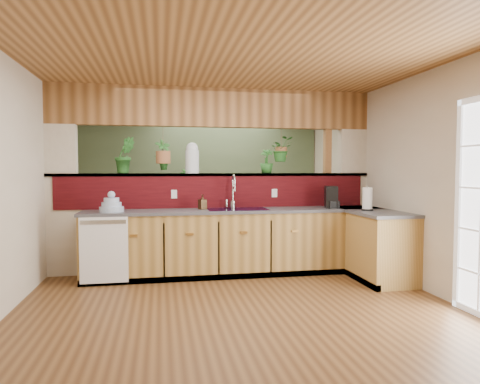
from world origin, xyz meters
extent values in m
cube|color=#56361A|center=(0.00, 0.00, 0.00)|extent=(4.60, 7.00, 0.01)
cube|color=brown|center=(0.00, 0.00, 2.60)|extent=(4.60, 7.00, 0.01)
cube|color=beige|center=(0.00, 3.50, 1.30)|extent=(4.60, 0.02, 2.60)
cube|color=beige|center=(0.00, -3.50, 1.30)|extent=(4.60, 0.02, 2.60)
cube|color=beige|center=(-2.30, 0.00, 1.30)|extent=(0.02, 7.00, 2.60)
cube|color=beige|center=(2.30, 0.00, 1.30)|extent=(0.02, 7.00, 2.60)
cube|color=beige|center=(0.00, 1.35, 0.68)|extent=(4.60, 0.15, 1.35)
cube|color=#3F080C|center=(0.00, 1.27, 1.12)|extent=(4.40, 0.02, 0.45)
cube|color=brown|center=(0.00, 1.35, 1.37)|extent=(4.60, 0.21, 0.04)
cube|color=brown|center=(0.00, 1.35, 2.33)|extent=(4.60, 0.15, 0.55)
cube|color=beige|center=(-2.10, 1.35, 1.70)|extent=(0.40, 0.15, 0.70)
cube|color=beige|center=(2.10, 1.35, 1.70)|extent=(0.40, 0.15, 0.70)
cube|color=brown|center=(1.70, 1.35, 1.30)|extent=(0.10, 0.10, 2.60)
cube|color=brown|center=(0.00, 1.35, 1.37)|extent=(4.60, 0.21, 0.04)
cube|color=brown|center=(0.00, 1.35, 2.33)|extent=(4.60, 0.15, 0.55)
cube|color=#4F6243|center=(0.00, 3.48, 1.30)|extent=(4.55, 0.02, 2.55)
cube|color=olive|center=(0.25, 0.98, 0.43)|extent=(4.10, 0.60, 0.86)
cube|color=#424246|center=(0.25, 0.98, 0.88)|extent=(4.14, 0.64, 0.04)
cube|color=olive|center=(2.00, 0.54, 0.43)|extent=(0.60, 1.48, 0.86)
cube|color=#424246|center=(2.00, 0.54, 0.88)|extent=(0.64, 1.52, 0.04)
cube|color=olive|center=(2.00, 0.98, 0.43)|extent=(0.60, 0.60, 0.86)
cube|color=#424246|center=(2.00, 0.98, 0.88)|extent=(0.64, 0.64, 0.04)
cube|color=black|center=(0.25, 0.71, 0.04)|extent=(4.10, 0.06, 0.08)
cube|color=black|center=(1.73, 0.54, 0.04)|extent=(0.06, 1.48, 0.08)
cube|color=white|center=(-1.48, 0.66, 0.45)|extent=(0.58, 0.02, 0.82)
cube|color=#B7B7B2|center=(-1.48, 0.65, 0.80)|extent=(0.54, 0.01, 0.05)
cube|color=black|center=(0.25, 0.98, 0.89)|extent=(0.82, 0.50, 0.03)
cube|color=black|center=(0.06, 0.98, 0.80)|extent=(0.34, 0.40, 0.16)
cube|color=black|center=(0.44, 0.98, 0.80)|extent=(0.34, 0.40, 0.16)
cylinder|color=#B7B7B2|center=(0.22, 1.18, 0.95)|extent=(0.07, 0.07, 0.10)
cylinder|color=#B7B7B2|center=(0.22, 1.18, 1.13)|extent=(0.02, 0.02, 0.28)
torus|color=#B7B7B2|center=(0.22, 1.10, 1.27)|extent=(0.21, 0.07, 0.21)
cylinder|color=#B7B7B2|center=(0.22, 1.01, 1.20)|extent=(0.02, 0.02, 0.12)
cylinder|color=#B7B7B2|center=(0.13, 1.18, 0.97)|extent=(0.03, 0.03, 0.10)
cylinder|color=#A1B4D1|center=(-1.41, 0.89, 0.93)|extent=(0.31, 0.31, 0.07)
cylinder|color=#A1B4D1|center=(-1.41, 0.89, 1.00)|extent=(0.25, 0.25, 0.06)
cylinder|color=#A1B4D1|center=(-1.41, 0.89, 1.05)|extent=(0.19, 0.19, 0.06)
sphere|color=#A1B4D1|center=(-1.41, 0.89, 1.12)|extent=(0.10, 0.10, 0.10)
imported|color=#332312|center=(-0.23, 1.03, 1.00)|extent=(0.12, 0.12, 0.20)
cube|color=black|center=(1.59, 0.93, 1.05)|extent=(0.16, 0.27, 0.31)
cube|color=black|center=(1.59, 0.84, 0.95)|extent=(0.14, 0.10, 0.10)
cylinder|color=silver|center=(1.59, 0.87, 0.99)|extent=(0.08, 0.08, 0.08)
cylinder|color=black|center=(1.91, 0.47, 0.91)|extent=(0.15, 0.15, 0.02)
cylinder|color=#B7B7B2|center=(1.91, 0.47, 1.06)|extent=(0.02, 0.02, 0.33)
cylinder|color=white|center=(1.91, 0.47, 1.06)|extent=(0.13, 0.13, 0.28)
cylinder|color=silver|center=(-0.34, 1.35, 1.55)|extent=(0.20, 0.20, 0.33)
sphere|color=silver|center=(-0.34, 1.35, 1.74)|extent=(0.17, 0.17, 0.17)
imported|color=#225A1F|center=(-1.27, 1.35, 1.64)|extent=(0.34, 0.30, 0.50)
imported|color=#225A1F|center=(0.75, 1.35, 1.57)|extent=(0.26, 0.26, 0.35)
cylinder|color=brown|center=(-0.74, 1.35, 1.86)|extent=(0.01, 0.01, 0.37)
cylinder|color=brown|center=(-0.74, 1.35, 1.62)|extent=(0.20, 0.20, 0.17)
imported|color=#225A1F|center=(-0.74, 1.35, 1.87)|extent=(0.27, 0.23, 0.43)
cylinder|color=brown|center=(0.97, 1.35, 1.91)|extent=(0.01, 0.01, 0.29)
cylinder|color=brown|center=(0.97, 1.35, 1.70)|extent=(0.17, 0.17, 0.15)
imported|color=#225A1F|center=(0.97, 1.35, 1.92)|extent=(0.37, 0.33, 0.37)
cube|color=black|center=(-0.63, 3.25, 0.50)|extent=(1.40, 0.59, 0.90)
imported|color=#225A1F|center=(-1.04, 3.25, 1.15)|extent=(0.23, 0.18, 0.40)
imported|color=#225A1F|center=(-0.30, 3.25, 1.21)|extent=(0.29, 0.29, 0.51)
imported|color=#225A1F|center=(1.14, 2.56, 0.35)|extent=(0.79, 0.75, 0.70)
camera|label=1|loc=(-0.79, -4.78, 1.44)|focal=32.00mm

